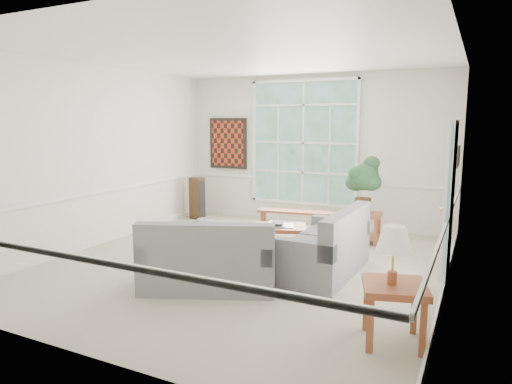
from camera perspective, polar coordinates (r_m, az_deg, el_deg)
floor at (r=6.83m, az=-1.52°, el=-8.96°), size 5.50×6.00×0.01m
ceiling at (r=6.56m, az=-1.63°, el=16.88°), size 5.50×6.00×0.02m
wall_back at (r=9.27m, az=7.18°, el=5.19°), size 5.50×0.02×3.00m
wall_front at (r=4.14m, az=-21.41°, el=0.13°), size 5.50×0.02×3.00m
wall_left at (r=8.18m, az=-18.91°, el=4.29°), size 0.02×6.00×3.00m
wall_right at (r=5.78m, az=23.32°, el=2.34°), size 0.02×6.00×3.00m
window_back at (r=9.30m, az=5.94°, el=6.14°), size 2.30×0.08×2.40m
entry_door at (r=6.43m, az=23.03°, el=-1.10°), size 0.08×0.90×2.10m
door_sidelight at (r=5.80m, az=22.70°, el=-1.10°), size 0.08×0.26×1.90m
wall_art at (r=10.04m, az=-3.54°, el=6.08°), size 0.90×0.06×1.10m
wall_frame_near at (r=7.52m, az=23.81°, el=4.04°), size 0.04×0.26×0.32m
wall_frame_far at (r=7.92m, az=23.95°, el=4.24°), size 0.04×0.26×0.32m
loveseat_right at (r=6.37m, az=8.31°, el=-6.04°), size 0.93×1.71×0.91m
loveseat_front at (r=5.81m, az=-5.89°, el=-7.56°), size 1.86×1.44×0.89m
coffee_table at (r=7.42m, az=1.91°, el=-5.79°), size 1.26×0.99×0.41m
pewter_bowl at (r=7.39m, az=2.62°, el=-3.91°), size 0.31×0.31×0.08m
window_bench at (r=8.88m, az=5.22°, el=-3.55°), size 1.59×0.53×0.36m
end_table at (r=8.12m, az=13.47°, el=-4.36°), size 0.55×0.55×0.52m
houseplant at (r=8.08m, az=13.27°, el=1.02°), size 0.68×0.68×0.99m
side_table at (r=4.63m, az=16.80°, el=-14.31°), size 0.71×0.71×0.58m
table_lamp at (r=4.42m, az=16.78°, el=-7.60°), size 0.34×0.34×0.55m
pet_bed at (r=9.38m, az=-6.36°, el=-3.68°), size 0.40×0.40×0.11m
floor_speaker at (r=9.86m, az=-7.38°, el=-0.77°), size 0.30×0.25×0.89m
cat at (r=6.93m, az=9.24°, el=-4.19°), size 0.30×0.21×0.14m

